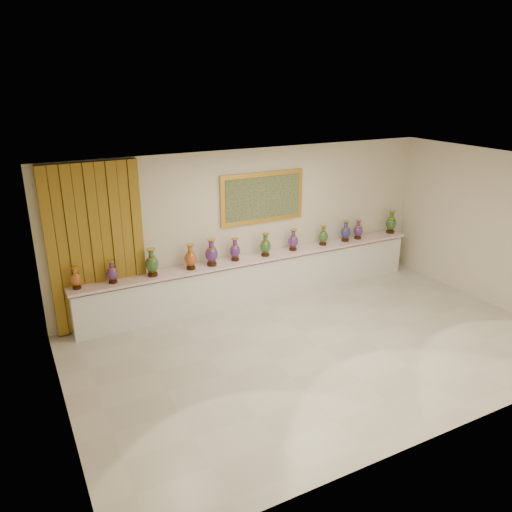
{
  "coord_description": "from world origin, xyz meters",
  "views": [
    {
      "loc": [
        -4.34,
        -6.01,
        4.27
      ],
      "look_at": [
        -0.32,
        1.7,
        1.14
      ],
      "focal_mm": 35.0,
      "sensor_mm": 36.0,
      "label": 1
    }
  ],
  "objects": [
    {
      "name": "ground",
      "position": [
        0.0,
        0.0,
        0.0
      ],
      "size": [
        8.0,
        8.0,
        0.0
      ],
      "primitive_type": "plane",
      "color": "beige",
      "rests_on": "ground"
    },
    {
      "name": "room",
      "position": [
        -2.51,
        2.44,
        1.59
      ],
      "size": [
        8.0,
        8.0,
        8.0
      ],
      "color": "beige",
      "rests_on": "ground"
    },
    {
      "name": "counter",
      "position": [
        0.0,
        2.27,
        0.44
      ],
      "size": [
        7.28,
        0.48,
        0.9
      ],
      "color": "white",
      "rests_on": "ground"
    },
    {
      "name": "vase_0",
      "position": [
        -3.45,
        2.25,
        1.08
      ],
      "size": [
        0.23,
        0.23,
        0.4
      ],
      "rotation": [
        0.0,
        0.0,
        0.3
      ],
      "color": "black",
      "rests_on": "counter"
    },
    {
      "name": "vase_1",
      "position": [
        -2.85,
        2.22,
        1.08
      ],
      "size": [
        0.25,
        0.25,
        0.41
      ],
      "rotation": [
        0.0,
        0.0,
        0.43
      ],
      "color": "black",
      "rests_on": "counter"
    },
    {
      "name": "vase_2",
      "position": [
        -2.15,
        2.23,
        1.13
      ],
      "size": [
        0.27,
        0.27,
        0.51
      ],
      "rotation": [
        0.0,
        0.0,
        -0.17
      ],
      "color": "black",
      "rests_on": "counter"
    },
    {
      "name": "vase_3",
      "position": [
        -1.42,
        2.22,
        1.12
      ],
      "size": [
        0.27,
        0.27,
        0.48
      ],
      "rotation": [
        0.0,
        0.0,
        -0.22
      ],
      "color": "black",
      "rests_on": "counter"
    },
    {
      "name": "vase_4",
      "position": [
        -1.0,
        2.22,
        1.13
      ],
      "size": [
        0.31,
        0.31,
        0.52
      ],
      "rotation": [
        0.0,
        0.0,
        0.35
      ],
      "color": "black",
      "rests_on": "counter"
    },
    {
      "name": "vase_5",
      "position": [
        -0.49,
        2.27,
        1.1
      ],
      "size": [
        0.25,
        0.25,
        0.45
      ],
      "rotation": [
        0.0,
        0.0,
        0.27
      ],
      "color": "black",
      "rests_on": "counter"
    },
    {
      "name": "vase_6",
      "position": [
        0.16,
        2.22,
        1.11
      ],
      "size": [
        0.25,
        0.25,
        0.46
      ],
      "rotation": [
        0.0,
        0.0,
        0.18
      ],
      "color": "black",
      "rests_on": "counter"
    },
    {
      "name": "vase_7",
      "position": [
        0.83,
        2.26,
        1.1
      ],
      "size": [
        0.24,
        0.24,
        0.45
      ],
      "rotation": [
        0.0,
        0.0,
        -0.18
      ],
      "color": "black",
      "rests_on": "counter"
    },
    {
      "name": "vase_8",
      "position": [
        1.57,
        2.26,
        1.09
      ],
      "size": [
        0.26,
        0.26,
        0.43
      ],
      "rotation": [
        0.0,
        0.0,
        -0.42
      ],
      "color": "black",
      "rests_on": "counter"
    },
    {
      "name": "vase_9",
      "position": [
        2.16,
        2.26,
        1.11
      ],
      "size": [
        0.24,
        0.24,
        0.46
      ],
      "rotation": [
        0.0,
        0.0,
        0.12
      ],
      "color": "black",
      "rests_on": "counter"
    },
    {
      "name": "vase_10",
      "position": [
        2.5,
        2.27,
        1.09
      ],
      "size": [
        0.26,
        0.26,
        0.43
      ],
      "rotation": [
        0.0,
        0.0,
        -0.38
      ],
      "color": "black",
      "rests_on": "counter"
    },
    {
      "name": "vase_11",
      "position": [
        3.45,
        2.28,
        1.13
      ],
      "size": [
        0.31,
        0.31,
        0.52
      ],
      "rotation": [
        0.0,
        0.0,
        0.36
      ],
      "color": "black",
      "rests_on": "counter"
    },
    {
      "name": "label_card",
      "position": [
        -1.67,
        2.13,
        0.9
      ],
      "size": [
        0.1,
        0.06,
        0.0
      ],
      "primitive_type": "cube",
      "color": "white",
      "rests_on": "counter"
    }
  ]
}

